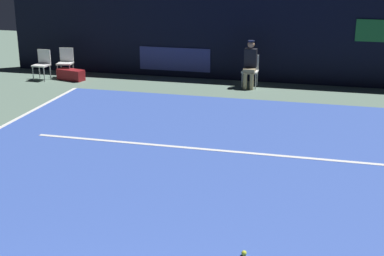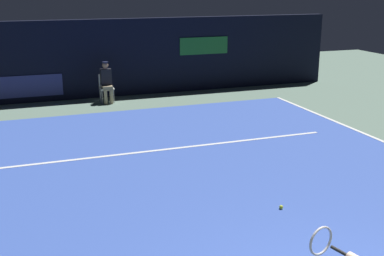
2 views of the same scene
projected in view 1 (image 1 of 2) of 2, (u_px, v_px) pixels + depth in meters
ground_plane at (204, 198)px, 8.77m from camera, size 31.82×31.82×0.00m
court_surface at (204, 198)px, 8.77m from camera, size 10.34×12.21×0.01m
line_service at (230, 151)px, 10.73m from camera, size 8.07×0.10×0.01m
back_wall at (270, 37)px, 16.07m from camera, size 16.17×0.33×2.60m
line_judge_on_chair at (250, 64)px, 15.49m from camera, size 0.44×0.53×1.32m
courtside_chair_near at (66, 61)px, 16.81m from camera, size 0.50×0.48×0.88m
courtside_chair_far at (42, 63)px, 16.53m from camera, size 0.46×0.44×0.88m
tennis_ball at (244, 253)px, 7.10m from camera, size 0.07×0.07×0.07m
equipment_bag at (71, 75)px, 16.56m from camera, size 0.89×0.52×0.32m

